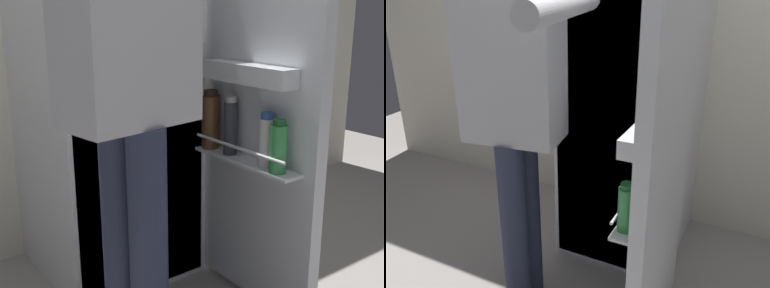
# 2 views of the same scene
# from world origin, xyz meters

# --- Properties ---
(kitchen_wall) EXTENTS (4.40, 0.10, 2.48)m
(kitchen_wall) POSITION_xyz_m (0.00, 0.96, 1.24)
(kitchen_wall) COLOR silver
(kitchen_wall) RESTS_ON ground_plane
(refrigerator) EXTENTS (0.69, 1.27, 1.67)m
(refrigerator) POSITION_xyz_m (0.03, 0.52, 0.84)
(refrigerator) COLOR silver
(refrigerator) RESTS_ON ground_plane
(person) EXTENTS (0.60, 0.67, 1.72)m
(person) POSITION_xyz_m (-0.26, -0.14, 1.03)
(person) COLOR #2D334C
(person) RESTS_ON ground_plane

